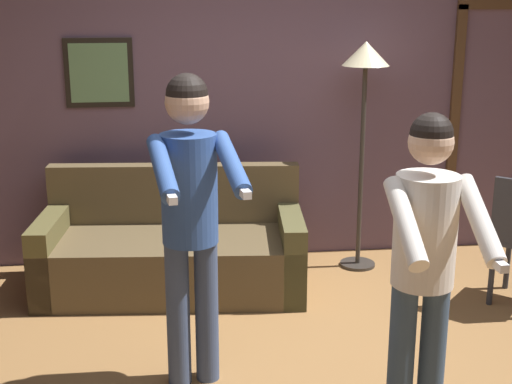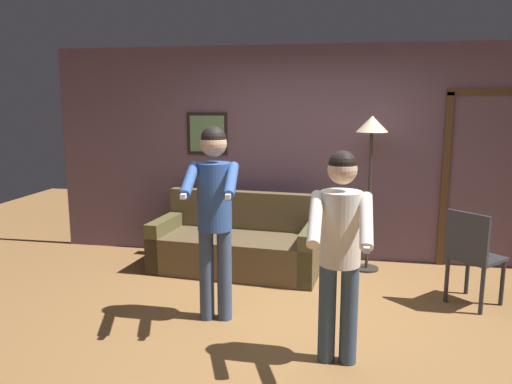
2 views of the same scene
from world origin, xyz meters
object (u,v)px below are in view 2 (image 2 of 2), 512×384
(couch, at_px, (238,246))
(person_standing_left, at_px, (214,205))
(torchiere_lamp, at_px, (371,141))
(dining_chair_distant, at_px, (472,253))
(person_standing_right, at_px, (340,240))

(couch, bearing_deg, person_standing_left, -85.99)
(torchiere_lamp, xyz_separation_m, dining_chair_distant, (0.92, -0.90, -0.98))
(dining_chair_distant, bearing_deg, torchiere_lamp, 135.59)
(torchiere_lamp, xyz_separation_m, person_standing_right, (-0.30, -2.20, -0.55))
(person_standing_right, height_order, dining_chair_distant, person_standing_right)
(torchiere_lamp, bearing_deg, person_standing_left, -130.31)
(person_standing_left, bearing_deg, couch, 94.01)
(couch, bearing_deg, person_standing_right, -58.60)
(person_standing_left, bearing_deg, person_standing_right, -27.47)
(person_standing_left, distance_m, person_standing_right, 1.23)
(torchiere_lamp, bearing_deg, dining_chair_distant, -44.41)
(torchiere_lamp, bearing_deg, person_standing_right, -97.78)
(torchiere_lamp, height_order, person_standing_right, torchiere_lamp)
(dining_chair_distant, bearing_deg, person_standing_left, -162.46)
(couch, relative_size, person_standing_right, 1.23)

